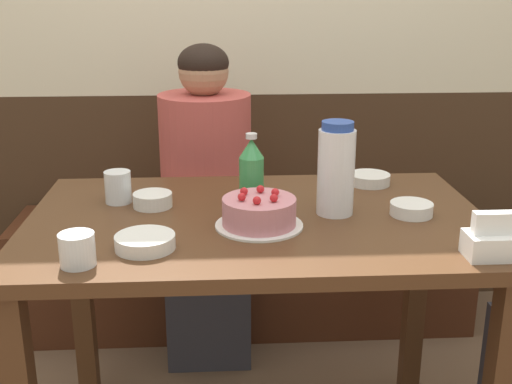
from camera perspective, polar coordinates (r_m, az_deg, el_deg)
The scene contains 14 objects.
back_wall at distance 2.61m, azimuth -1.32°, elevation 15.99°, with size 4.80×0.04×2.50m.
bench_seat at distance 2.63m, azimuth -0.99°, elevation -6.93°, with size 1.81×0.38×0.46m.
dining_table at distance 1.70m, azimuth 0.12°, elevation -5.80°, with size 1.19×0.74×0.77m.
birthday_cake at distance 1.58m, azimuth 0.24°, elevation -1.85°, with size 0.22×0.22×0.09m.
water_pitcher at distance 1.66m, azimuth 7.13°, elevation 2.01°, with size 0.10×0.10×0.24m.
soju_bottle at distance 1.72m, azimuth -0.40°, elevation 1.81°, with size 0.07×0.07×0.20m.
napkin_holder at distance 1.49m, azimuth 20.16°, elevation -4.11°, with size 0.11×0.08×0.11m.
bowl_soup_white at distance 1.75m, azimuth -9.17°, elevation -0.70°, with size 0.11×0.11×0.04m.
bowl_rice_small at distance 1.71m, azimuth 13.65°, elevation -1.47°, with size 0.11×0.11×0.03m.
bowl_side_dish at distance 1.48m, azimuth -9.83°, elevation -4.39°, with size 0.14×0.14×0.03m.
bowl_sauce_shallow at distance 1.96m, azimuth 10.05°, elevation 1.15°, with size 0.12×0.12×0.03m.
glass_water_tall at distance 1.80m, azimuth -12.16°, elevation 0.44°, with size 0.07×0.07×0.09m.
glass_tumbler_short at distance 1.42m, azimuth -15.61°, elevation -4.95°, with size 0.08×0.08×0.07m.
person_teal_shirt at distance 2.33m, azimuth -4.37°, elevation -2.18°, with size 0.32×0.34×1.15m.
Camera 1 is at (-0.09, -1.56, 1.34)m, focal length 45.00 mm.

